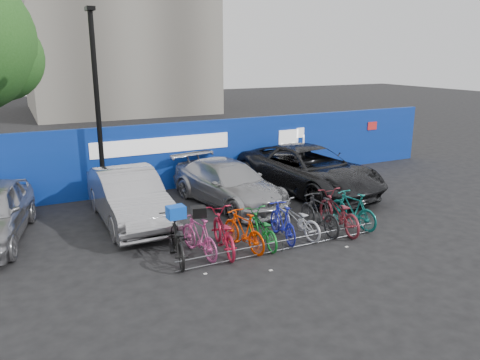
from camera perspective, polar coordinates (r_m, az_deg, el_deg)
ground at (r=12.30m, az=3.74°, el=-7.64°), size 100.00×100.00×0.00m
hoarding at (r=17.17m, az=-6.22°, el=3.13°), size 22.00×0.18×2.40m
lamppost at (r=15.46m, az=-17.00°, el=9.00°), size 0.25×0.50×6.11m
bike_rack at (r=11.76m, az=5.23°, el=-7.91°), size 5.60×0.03×0.30m
car_1 at (r=13.85m, az=-13.37°, el=-2.01°), size 1.66×4.67×1.54m
car_2 at (r=15.15m, az=-1.41°, el=-0.41°), size 2.82×5.05×1.38m
car_3 at (r=16.66m, az=8.36°, el=1.28°), size 3.46×6.11×1.61m
bike_0 at (r=11.25m, az=-7.70°, el=-7.12°), size 1.06×2.07×1.04m
bike_1 at (r=11.41m, az=-5.01°, el=-6.83°), size 0.71×1.71×1.00m
bike_2 at (r=11.58m, az=-2.09°, el=-6.36°), size 1.00×2.04×1.03m
bike_3 at (r=11.70m, az=0.45°, el=-6.17°), size 0.76×1.72×1.00m
bike_4 at (r=12.00m, az=2.68°, el=-5.92°), size 0.72×1.74×0.89m
bike_5 at (r=12.34m, az=5.21°, el=-5.11°), size 0.70×1.70×0.99m
bike_6 at (r=12.65m, az=6.93°, el=-4.80°), size 0.91×1.84×0.93m
bike_7 at (r=12.97m, az=9.66°, el=-4.07°), size 0.51×1.78×1.07m
bike_8 at (r=13.20m, az=11.90°, el=-3.85°), size 0.92×2.09×1.07m
bike_9 at (r=13.57m, az=13.58°, el=-3.50°), size 0.76×1.77×1.03m
cargo_crate at (r=11.02m, az=-7.82°, el=-3.91°), size 0.43×0.34×0.29m
cargo_topcase at (r=11.19m, az=-5.08°, el=-3.87°), size 0.38×0.36×0.25m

